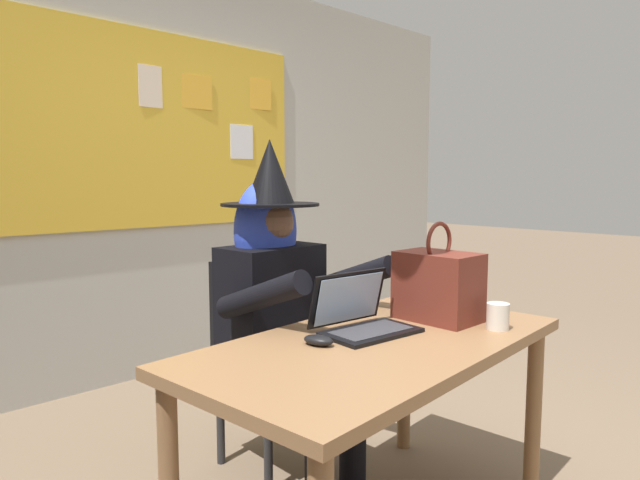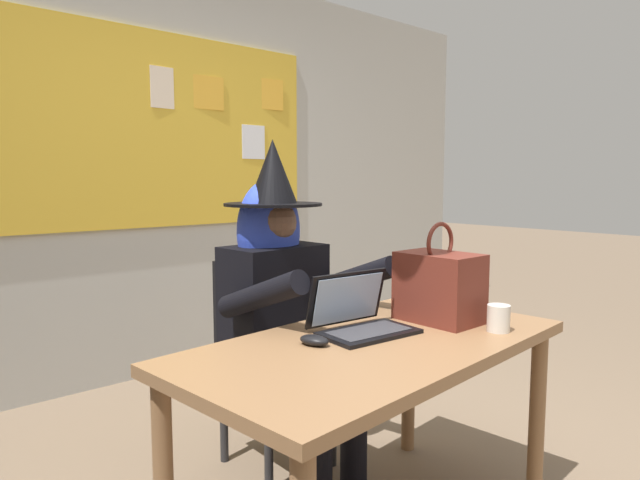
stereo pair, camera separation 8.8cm
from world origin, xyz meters
TOP-DOWN VIEW (x-y plane):
  - wall_back_bulletin at (-0.00, 2.14)m, footprint 6.12×2.28m
  - desk_main at (-0.13, 0.04)m, footprint 1.43×0.82m
  - chair_at_desk at (-0.06, 0.76)m, footprint 0.43×0.43m
  - person_costumed at (-0.05, 0.64)m, footprint 0.61×0.68m
  - laptop at (-0.09, 0.15)m, footprint 0.35×0.28m
  - computer_mouse at (-0.32, 0.13)m, footprint 0.09×0.12m
  - handbag at (0.24, 0.06)m, footprint 0.20×0.30m
  - coffee_mug at (0.28, -0.17)m, footprint 0.08×0.08m

SIDE VIEW (x-z plane):
  - chair_at_desk at x=-0.06m, z-range 0.05..0.95m
  - desk_main at x=-0.13m, z-range 0.27..0.98m
  - computer_mouse at x=-0.32m, z-range 0.71..0.74m
  - laptop at x=-0.09m, z-range 0.65..0.86m
  - coffee_mug at x=0.28m, z-range 0.71..0.81m
  - person_costumed at x=-0.05m, z-range 0.08..1.49m
  - handbag at x=0.24m, z-range 0.66..1.03m
  - wall_back_bulletin at x=0.00m, z-range 0.02..2.62m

